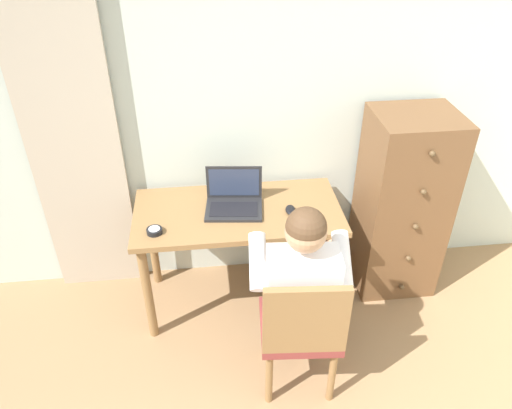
# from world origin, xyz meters

# --- Properties ---
(wall_back) EXTENTS (4.80, 0.05, 2.50)m
(wall_back) POSITION_xyz_m (0.00, 2.20, 1.25)
(wall_back) COLOR silver
(wall_back) RESTS_ON ground_plane
(curtain_panel) EXTENTS (0.56, 0.03, 2.19)m
(curtain_panel) POSITION_xyz_m (-1.22, 2.13, 1.10)
(curtain_panel) COLOR #BCAD99
(curtain_panel) RESTS_ON ground_plane
(desk) EXTENTS (1.26, 0.61, 0.75)m
(desk) POSITION_xyz_m (-0.26, 1.82, 0.64)
(desk) COLOR olive
(desk) RESTS_ON ground_plane
(dresser) EXTENTS (0.52, 0.49, 1.27)m
(dresser) POSITION_xyz_m (0.82, 1.91, 0.64)
(dresser) COLOR brown
(dresser) RESTS_ON ground_plane
(chair) EXTENTS (0.45, 0.43, 0.86)m
(chair) POSITION_xyz_m (0.00, 1.09, 0.48)
(chair) COLOR brown
(chair) RESTS_ON ground_plane
(person_seated) EXTENTS (0.56, 0.61, 1.18)m
(person_seated) POSITION_xyz_m (0.02, 1.27, 0.66)
(person_seated) COLOR #33384C
(person_seated) RESTS_ON ground_plane
(laptop) EXTENTS (0.37, 0.29, 0.24)m
(laptop) POSITION_xyz_m (-0.28, 1.86, 0.80)
(laptop) COLOR #232326
(laptop) RESTS_ON desk
(computer_mouse) EXTENTS (0.07, 0.11, 0.03)m
(computer_mouse) POSITION_xyz_m (0.05, 1.77, 0.76)
(computer_mouse) COLOR black
(computer_mouse) RESTS_ON desk
(desk_clock) EXTENTS (0.09, 0.09, 0.03)m
(desk_clock) POSITION_xyz_m (-0.75, 1.65, 0.76)
(desk_clock) COLOR black
(desk_clock) RESTS_ON desk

